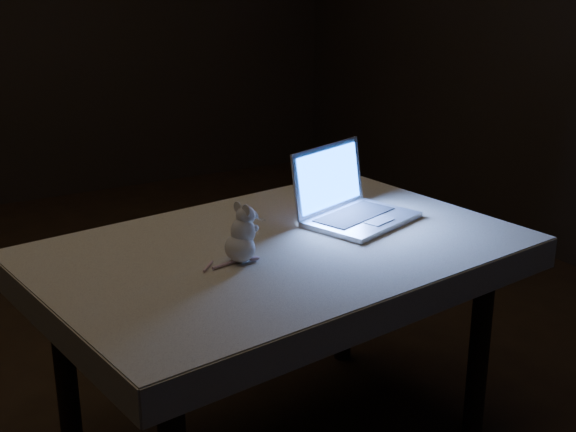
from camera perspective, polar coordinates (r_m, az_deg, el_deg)
floor at (r=2.76m, az=-11.00°, el=-13.07°), size 5.00×5.00×0.00m
table at (r=2.30m, az=-0.64°, el=-10.04°), size 1.34×0.96×0.66m
tablecloth at (r=2.23m, az=0.02°, el=-2.55°), size 1.50×1.17×0.09m
laptop at (r=2.31m, az=5.55°, el=2.12°), size 0.40×0.37×0.22m
plush_mouse at (r=2.01m, az=-3.60°, el=-1.29°), size 0.13×0.13×0.16m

